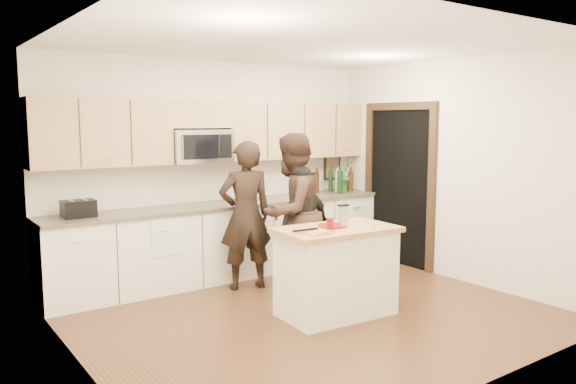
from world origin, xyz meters
TOP-DOWN VIEW (x-y plane):
  - floor at (0.00, 0.00)m, footprint 4.50×4.50m
  - room_shell at (0.00, 0.00)m, footprint 4.52×4.02m
  - back_cabinetry at (0.00, 1.69)m, footprint 4.50×0.66m
  - upper_cabinetry at (0.03, 1.83)m, footprint 4.50×0.33m
  - microwave at (-0.31, 1.80)m, footprint 0.76×0.41m
  - doorway at (2.23, 0.90)m, footprint 0.06×1.25m
  - framed_picture at (1.95, 1.98)m, footprint 0.30×0.03m
  - dish_towel at (-0.95, 1.50)m, footprint 0.34×0.60m
  - island at (0.19, -0.19)m, footprint 1.25×0.79m
  - red_plate at (0.20, -0.12)m, footprint 0.30×0.30m
  - box_grater at (0.26, -0.22)m, footprint 0.10×0.06m
  - drink_glass at (0.07, -0.23)m, footprint 0.07×0.07m
  - cutting_board at (-0.16, -0.33)m, footprint 0.26×0.20m
  - tongs at (-0.22, -0.22)m, footprint 0.28×0.05m
  - knife at (-0.10, -0.41)m, footprint 0.17×0.03m
  - toaster at (-1.80, 1.67)m, footprint 0.33×0.23m
  - bottle_cluster at (1.81, 1.71)m, footprint 0.54×0.38m
  - orchid at (1.96, 1.72)m, footprint 0.31×0.27m
  - woman_left at (-0.07, 1.13)m, footprint 0.71×0.56m
  - woman_center at (0.33, 0.76)m, footprint 1.06×0.93m
  - woman_right at (0.41, 0.64)m, footprint 0.91×0.54m

SIDE VIEW (x-z plane):
  - floor at x=0.00m, z-range 0.00..0.00m
  - island at x=0.19m, z-range 0.00..0.90m
  - back_cabinetry at x=0.00m, z-range 0.00..0.94m
  - woman_right at x=0.41m, z-range 0.00..1.45m
  - dish_towel at x=-0.95m, z-range 0.56..1.04m
  - woman_left at x=-0.07m, z-range 0.00..1.73m
  - red_plate at x=0.20m, z-range 0.90..0.92m
  - cutting_board at x=-0.16m, z-range 0.90..0.92m
  - woman_center at x=0.33m, z-range 0.00..1.82m
  - knife at x=-0.10m, z-range 0.92..0.92m
  - tongs at x=-0.22m, z-range 0.92..0.94m
  - drink_glass at x=0.07m, z-range 0.90..1.01m
  - box_grater at x=0.26m, z-range 0.92..1.13m
  - toaster at x=-1.80m, z-range 0.94..1.13m
  - bottle_cluster at x=1.81m, z-range 0.93..1.31m
  - doorway at x=2.23m, z-range 0.06..2.26m
  - orchid at x=1.96m, z-range 0.94..1.42m
  - framed_picture at x=1.95m, z-range 1.09..1.47m
  - microwave at x=-0.31m, z-range 1.45..1.85m
  - room_shell at x=0.00m, z-range 0.38..3.09m
  - upper_cabinetry at x=0.03m, z-range 1.47..2.22m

